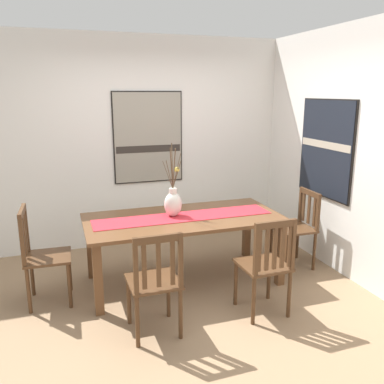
# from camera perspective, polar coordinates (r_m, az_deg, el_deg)

# --- Properties ---
(ground_plane) EXTENTS (6.40, 6.40, 0.03)m
(ground_plane) POSITION_cam_1_polar(r_m,az_deg,el_deg) (4.09, 0.07, -15.53)
(ground_plane) COLOR #8E7051
(wall_back) EXTENTS (6.40, 0.12, 2.70)m
(wall_back) POSITION_cam_1_polar(r_m,az_deg,el_deg) (5.40, -6.27, 6.97)
(wall_back) COLOR silver
(wall_back) RESTS_ON ground_plane
(wall_side) EXTENTS (0.12, 6.40, 2.70)m
(wall_side) POSITION_cam_1_polar(r_m,az_deg,el_deg) (4.56, 22.92, 4.68)
(wall_side) COLOR silver
(wall_side) RESTS_ON ground_plane
(dining_table) EXTENTS (2.04, 0.97, 0.72)m
(dining_table) POSITION_cam_1_polar(r_m,az_deg,el_deg) (4.27, -1.20, -4.70)
(dining_table) COLOR brown
(dining_table) RESTS_ON ground_plane
(table_runner) EXTENTS (1.88, 0.36, 0.01)m
(table_runner) POSITION_cam_1_polar(r_m,az_deg,el_deg) (4.24, -1.20, -3.50)
(table_runner) COLOR #B7232D
(table_runner) RESTS_ON dining_table
(centerpiece_vase) EXTENTS (0.19, 0.29, 0.77)m
(centerpiece_vase) POSITION_cam_1_polar(r_m,az_deg,el_deg) (4.22, -2.69, -1.47)
(centerpiece_vase) COLOR silver
(centerpiece_vase) RESTS_ON dining_table
(chair_0) EXTENTS (0.43, 0.43, 0.90)m
(chair_0) POSITION_cam_1_polar(r_m,az_deg,el_deg) (4.86, 14.64, -4.75)
(chair_0) COLOR #4C301C
(chair_0) RESTS_ON ground_plane
(chair_1) EXTENTS (0.44, 0.44, 0.96)m
(chair_1) POSITION_cam_1_polar(r_m,az_deg,el_deg) (4.14, -20.46, -8.27)
(chair_1) COLOR #4C301C
(chair_1) RESTS_ON ground_plane
(chair_2) EXTENTS (0.43, 0.43, 0.93)m
(chair_2) POSITION_cam_1_polar(r_m,az_deg,el_deg) (3.41, -5.27, -12.43)
(chair_2) COLOR #4C301C
(chair_2) RESTS_ON ground_plane
(chair_3) EXTENTS (0.43, 0.43, 0.94)m
(chair_3) POSITION_cam_1_polar(r_m,az_deg,el_deg) (3.74, 10.45, -9.90)
(chair_3) COLOR #4C301C
(chair_3) RESTS_ON ground_plane
(painting_on_back_wall) EXTENTS (0.91, 0.05, 1.18)m
(painting_on_back_wall) POSITION_cam_1_polar(r_m,az_deg,el_deg) (5.32, -6.22, 7.64)
(painting_on_back_wall) COLOR black
(painting_on_side_wall) EXTENTS (0.05, 0.94, 1.12)m
(painting_on_side_wall) POSITION_cam_1_polar(r_m,az_deg,el_deg) (4.91, 18.40, 5.82)
(painting_on_side_wall) COLOR black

